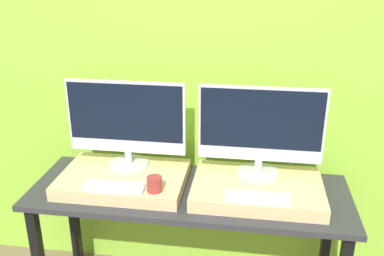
{
  "coord_description": "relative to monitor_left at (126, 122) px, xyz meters",
  "views": [
    {
      "loc": [
        0.31,
        -1.66,
        1.89
      ],
      "look_at": [
        0.0,
        0.4,
        1.07
      ],
      "focal_mm": 40.0,
      "sensor_mm": 36.0,
      "label": 1
    }
  ],
  "objects": [
    {
      "name": "monitor_right",
      "position": [
        0.71,
        0.0,
        0.0
      ],
      "size": [
        0.64,
        0.22,
        0.48
      ],
      "color": "silver",
      "rests_on": "wooden_riser_right"
    },
    {
      "name": "keyboard_right",
      "position": [
        0.71,
        -0.26,
        -0.25
      ],
      "size": [
        0.31,
        0.11,
        0.01
      ],
      "color": "silver",
      "rests_on": "wooden_riser_right"
    },
    {
      "name": "workbench",
      "position": [
        0.35,
        -0.11,
        -0.42
      ],
      "size": [
        1.68,
        0.58,
        0.76
      ],
      "color": "#2D2D33",
      "rests_on": "ground_plane"
    },
    {
      "name": "wooden_riser_left",
      "position": [
        0.0,
        -0.1,
        -0.29
      ],
      "size": [
        0.66,
        0.45,
        0.07
      ],
      "color": "#D6B77F",
      "rests_on": "workbench"
    },
    {
      "name": "mug",
      "position": [
        0.21,
        -0.26,
        -0.22
      ],
      "size": [
        0.07,
        0.07,
        0.08
      ],
      "color": "#9E332D",
      "rests_on": "wooden_riser_left"
    },
    {
      "name": "wooden_riser_right",
      "position": [
        0.71,
        -0.1,
        -0.29
      ],
      "size": [
        0.66,
        0.45,
        0.07
      ],
      "color": "#D6B77F",
      "rests_on": "workbench"
    },
    {
      "name": "wall_back",
      "position": [
        0.35,
        0.25,
        0.22
      ],
      "size": [
        8.0,
        0.04,
        2.6
      ],
      "color": "#8CC638",
      "rests_on": "ground_plane"
    },
    {
      "name": "monitor_left",
      "position": [
        0.0,
        0.0,
        0.0
      ],
      "size": [
        0.64,
        0.22,
        0.48
      ],
      "color": "silver",
      "rests_on": "wooden_riser_left"
    },
    {
      "name": "keyboard_left",
      "position": [
        0.0,
        -0.26,
        -0.25
      ],
      "size": [
        0.31,
        0.11,
        0.01
      ],
      "color": "silver",
      "rests_on": "wooden_riser_left"
    }
  ]
}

